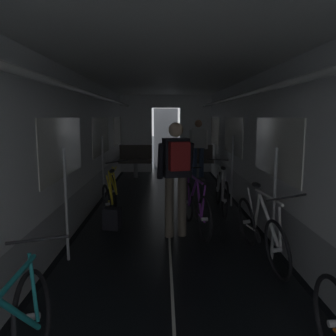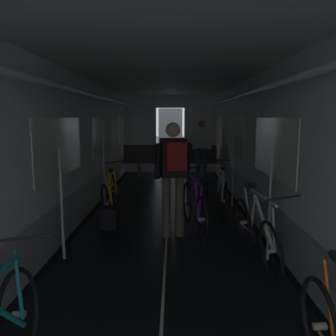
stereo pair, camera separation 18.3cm
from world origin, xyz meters
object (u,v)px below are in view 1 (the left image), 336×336
Objects in this scene: person_cyclist_aisle at (176,169)px; person_standing_near_bench at (198,145)px; bench_seat_far_left at (136,158)px; bicycle_purple_in_aisle at (196,207)px; bicycle_white at (261,230)px; bicycle_yellow at (111,195)px; bench_seat_far_right at (197,158)px; backpack_on_floor at (112,219)px; bicycle_silver at (222,191)px.

person_standing_near_bench is (0.80, 4.77, -0.04)m from person_cyclist_aisle.
person_standing_near_bench is (1.80, -0.38, 0.41)m from bench_seat_far_left.
bicycle_white is at bearing -58.08° from bicycle_purple_in_aisle.
bicycle_yellow is 1.01× the size of person_cyclist_aisle.
bicycle_white is at bearing -87.86° from person_standing_near_bench.
bench_seat_far_right is 5.12m from backpack_on_floor.
person_cyclist_aisle reaches higher than bicycle_yellow.
person_cyclist_aisle and person_standing_near_bench have the same top height.
person_cyclist_aisle is at bearing -123.23° from bicycle_silver.
person_cyclist_aisle reaches higher than bicycle_purple_in_aisle.
bicycle_silver is at bearing -88.27° from person_standing_near_bench.
bicycle_silver is 1.26m from bicycle_purple_in_aisle.
bicycle_yellow is at bearing 99.71° from backpack_on_floor.
bicycle_silver reaches higher than backpack_on_floor.
person_cyclist_aisle is at bearing -99.52° from person_standing_near_bench.
bicycle_silver is 2.05m from bicycle_yellow.
person_cyclist_aisle reaches higher than bicycle_silver.
backpack_on_floor is (-2.01, 1.22, -0.21)m from bicycle_white.
person_cyclist_aisle is (-1.01, 0.85, 0.63)m from bicycle_white.
bicycle_yellow is at bearing 137.10° from bicycle_white.
bicycle_white is (2.01, -6.00, -0.19)m from bench_seat_far_left.
bicycle_purple_in_aisle reaches higher than backpack_on_floor.
bicycle_purple_in_aisle is (1.45, -0.88, 0.00)m from bicycle_yellow.
person_cyclist_aisle is at bearing -139.74° from bicycle_purple_in_aisle.
bench_seat_far_right and bicycle_white have the same top height.
bench_seat_far_right reaches higher than backpack_on_floor.
bench_seat_far_left is 0.59× the size of bicycle_purple_in_aisle.
bench_seat_far_left is 5.27m from person_cyclist_aisle.
bicycle_white is at bearing -31.16° from backpack_on_floor.
bicycle_silver is (1.91, -3.77, -0.18)m from bench_seat_far_left.
bench_seat_far_right is 0.58× the size of person_standing_near_bench.
person_cyclist_aisle is 1.36m from backpack_on_floor.
bench_seat_far_right is 2.89× the size of backpack_on_floor.
bicycle_yellow is (-2.14, 1.99, -0.00)m from bicycle_white.
person_standing_near_bench is at bearing 92.14° from bicycle_white.
bench_seat_far_left is 0.58× the size of bicycle_white.
bicycle_white is 1.01× the size of person_cyclist_aisle.
bicycle_silver is 1.77m from person_cyclist_aisle.
person_standing_near_bench is at bearing 80.48° from person_cyclist_aisle.
person_cyclist_aisle reaches higher than bicycle_white.
bicycle_silver is 1.00× the size of person_standing_near_bench.
bicycle_yellow is (-2.04, -0.24, -0.00)m from bicycle_silver.
bench_seat_far_right is 0.58× the size of person_cyclist_aisle.
bicycle_yellow is at bearing -118.03° from person_standing_near_bench.
bench_seat_far_left is 0.58× the size of bicycle_yellow.
bench_seat_far_left is 0.58× the size of bicycle_silver.
bicycle_white is at bearing -40.03° from person_cyclist_aisle.
person_standing_near_bench reaches higher than backpack_on_floor.
person_standing_near_bench is at bearing 91.73° from bicycle_silver.
bicycle_white is 1.31m from bicycle_purple_in_aisle.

